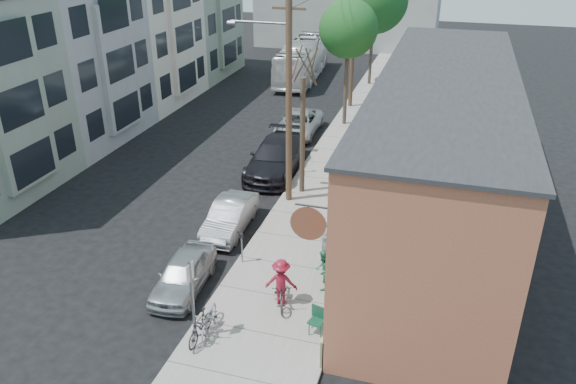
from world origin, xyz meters
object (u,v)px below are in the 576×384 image
(car_2, at_px, (276,157))
(car_3, at_px, (299,123))
(tree_leafy_mid, at_px, (348,29))
(tree_leafy_far, at_px, (374,0))
(parking_meter_far, at_px, (303,157))
(patio_chair_b, at_px, (317,321))
(utility_pole_near, at_px, (288,90))
(tree_bare, at_px, (302,137))
(parked_bike_b, at_px, (209,319))
(bus, at_px, (303,60))
(parked_bike_a, at_px, (200,326))
(car_1, at_px, (230,217))
(sign_post, at_px, (192,292))
(car_0, at_px, (184,274))
(parking_meter_near, at_px, (242,243))
(cyclist, at_px, (281,282))
(patio_chair_a, at_px, (340,274))
(patron_green, at_px, (323,270))
(patron_grey, at_px, (326,240))

(car_2, height_order, car_3, car_2)
(tree_leafy_mid, xyz_separation_m, tree_leafy_far, (0.00, 10.01, 0.45))
(parking_meter_far, relative_size, tree_leafy_far, 0.14)
(tree_leafy_mid, xyz_separation_m, patio_chair_b, (3.16, -20.10, -5.47))
(utility_pole_near, distance_m, tree_leafy_far, 21.38)
(tree_leafy_far, bearing_deg, car_2, -96.27)
(tree_bare, relative_size, patio_chair_b, 6.31)
(tree_bare, relative_size, tree_leafy_far, 0.62)
(tree_leafy_mid, height_order, parked_bike_b, tree_leafy_mid)
(car_2, relative_size, bus, 0.53)
(parked_bike_a, bearing_deg, car_1, 106.60)
(patio_chair_b, bearing_deg, car_1, 148.07)
(sign_post, distance_m, parked_bike_b, 1.33)
(car_0, bearing_deg, utility_pole_near, 73.57)
(parking_meter_near, xyz_separation_m, tree_bare, (0.55, 6.66, 1.95))
(bus, bearing_deg, patio_chair_b, -77.63)
(cyclist, bearing_deg, tree_bare, -87.83)
(patio_chair_a, bearing_deg, tree_leafy_far, 108.14)
(parking_meter_near, xyz_separation_m, cyclist, (2.18, -1.99, 0.02))
(patron_green, distance_m, car_0, 4.96)
(utility_pole_near, relative_size, tree_leafy_far, 1.12)
(parking_meter_far, distance_m, tree_leafy_mid, 9.64)
(car_3, bearing_deg, bus, 103.22)
(parked_bike_a, relative_size, car_0, 0.43)
(utility_pole_near, height_order, patio_chair_a, utility_pole_near)
(parked_bike_b, xyz_separation_m, car_1, (-1.86, 6.39, 0.06))
(patio_chair_b, distance_m, patron_green, 2.43)
(tree_leafy_far, relative_size, car_1, 2.22)
(parking_meter_near, xyz_separation_m, car_3, (-1.84, 14.63, -0.30))
(parking_meter_near, xyz_separation_m, patio_chair_a, (3.88, -0.35, -0.39))
(tree_bare, height_order, car_2, tree_bare)
(patio_chair_a, height_order, car_3, car_3)
(car_2, bearing_deg, patron_grey, -63.64)
(tree_leafy_far, xyz_separation_m, car_0, (-2.00, -28.99, -5.87))
(tree_leafy_mid, bearing_deg, parking_meter_far, -93.85)
(car_3, bearing_deg, patron_green, -72.38)
(patron_grey, distance_m, patron_green, 1.80)
(tree_leafy_mid, height_order, bus, tree_leafy_mid)
(patio_chair_a, relative_size, patron_grey, 0.47)
(tree_leafy_mid, relative_size, patio_chair_a, 8.75)
(patio_chair_a, relative_size, patio_chair_b, 1.00)
(patio_chair_b, bearing_deg, parked_bike_b, -150.19)
(parking_meter_far, bearing_deg, parking_meter_near, -90.00)
(patio_chair_b, distance_m, car_1, 7.55)
(patio_chair_a, bearing_deg, parking_meter_far, 124.19)
(sign_post, relative_size, car_0, 0.74)
(patron_grey, height_order, bus, bus)
(sign_post, bearing_deg, tree_leafy_mid, 88.79)
(parking_meter_far, xyz_separation_m, tree_leafy_mid, (0.55, 8.17, 5.08))
(patron_green, xyz_separation_m, car_3, (-5.18, 15.40, -0.24))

